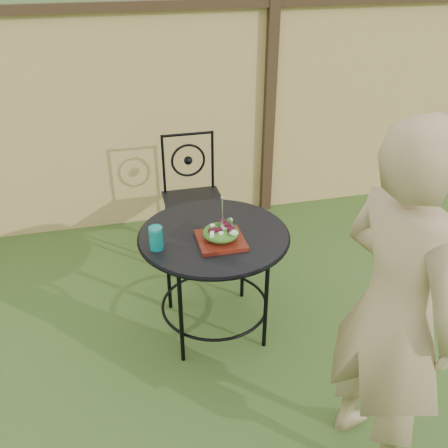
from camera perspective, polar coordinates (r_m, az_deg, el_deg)
The scene contains 9 objects.
ground at distance 2.96m, azimuth -7.29°, elevation -20.50°, with size 60.00×60.00×0.00m, color #244215.
fence at distance 4.30m, azimuth -12.03°, elevation 11.37°, with size 8.00×0.12×1.90m.
patio_table at distance 3.08m, azimuth -1.15°, elevation -3.27°, with size 0.92×0.92×0.72m.
patio_chair at distance 3.99m, azimuth -3.61°, elevation 3.56°, with size 0.46×0.46×0.95m.
diner at distance 2.29m, azimuth 18.84°, elevation -9.55°, with size 0.64×0.42×1.76m, color #9D865A.
salad_plate at distance 2.92m, azimuth -0.38°, elevation -1.87°, with size 0.27×0.27×0.02m, color #4B0C0A.
salad at distance 2.89m, azimuth -0.38°, elevation -0.99°, with size 0.21×0.21×0.08m, color #235614.
fork at distance 2.83m, azimuth -0.19°, elevation 1.29°, with size 0.01×0.01×0.18m, color silver.
drinking_glass at distance 2.85m, azimuth -7.77°, elevation -1.59°, with size 0.08×0.08×0.14m, color #0C9490.
Camera 1 is at (-0.11, -1.90, 2.27)m, focal length 40.00 mm.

